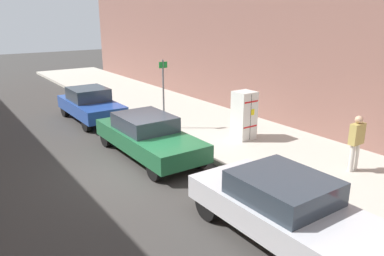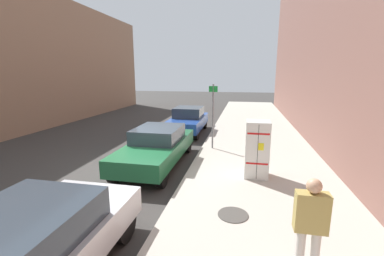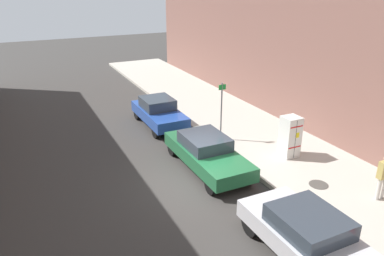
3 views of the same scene
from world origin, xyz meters
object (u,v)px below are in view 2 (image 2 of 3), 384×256
object	(u,v)px
parked_hatchback_blue	(188,120)
parked_sedan_green	(157,146)
discarded_refrigerator	(257,149)
pedestrian_walking_far	(310,222)
street_sign_post	(213,113)

from	to	relation	value
parked_hatchback_blue	parked_sedan_green	distance (m)	5.34
discarded_refrigerator	parked_sedan_green	bearing A→B (deg)	-13.00
pedestrian_walking_far	parked_sedan_green	distance (m)	6.43
discarded_refrigerator	pedestrian_walking_far	xyz separation A→B (m)	(-0.61, 4.08, 0.08)
discarded_refrigerator	parked_hatchback_blue	world-z (taller)	discarded_refrigerator
pedestrian_walking_far	parked_hatchback_blue	size ratio (longest dim) A/B	0.41
parked_sedan_green	discarded_refrigerator	bearing A→B (deg)	167.00
discarded_refrigerator	parked_hatchback_blue	distance (m)	7.11
street_sign_post	pedestrian_walking_far	size ratio (longest dim) A/B	1.64
discarded_refrigerator	parked_sedan_green	world-z (taller)	discarded_refrigerator
street_sign_post	parked_sedan_green	xyz separation A→B (m)	(1.81, 1.99, -0.98)
discarded_refrigerator	pedestrian_walking_far	bearing A→B (deg)	98.51
parked_hatchback_blue	parked_sedan_green	size ratio (longest dim) A/B	0.87
street_sign_post	parked_hatchback_blue	size ratio (longest dim) A/B	0.67
parked_hatchback_blue	parked_sedan_green	bearing A→B (deg)	90.00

